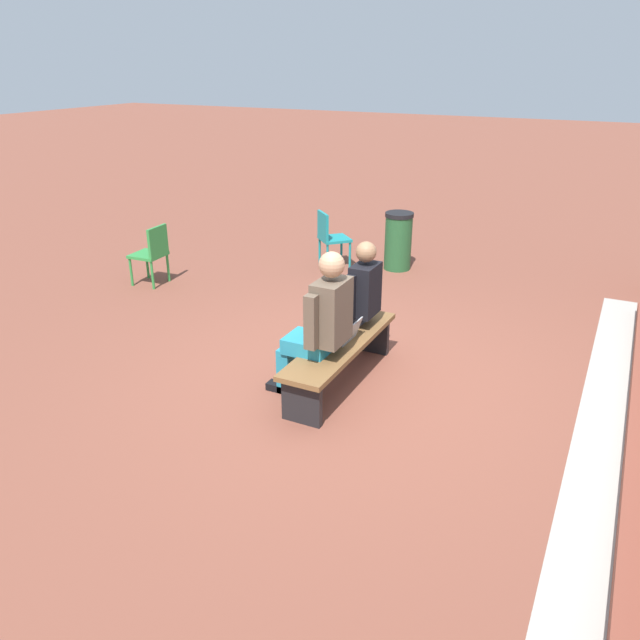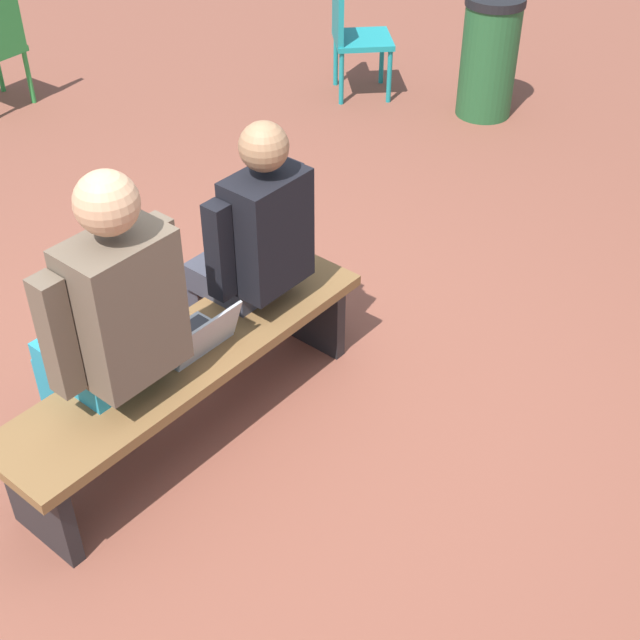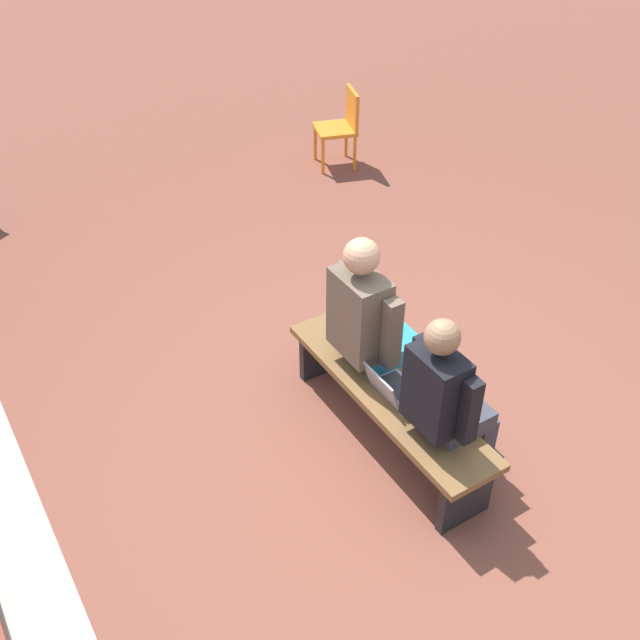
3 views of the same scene
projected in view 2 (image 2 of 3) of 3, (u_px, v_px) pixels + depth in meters
ground_plane at (225, 421)px, 4.03m from camera, size 60.00×60.00×0.00m
bench at (190, 368)px, 3.78m from camera, size 1.80×0.44×0.45m
person_student at (251, 246)px, 3.88m from camera, size 0.53×0.67×1.32m
person_adult at (109, 322)px, 3.39m from camera, size 0.59×0.75×1.43m
laptop at (196, 338)px, 3.71m from camera, size 0.32×0.29×0.21m
plastic_chair_near_bench_right at (353, 32)px, 6.58m from camera, size 0.59×0.59×0.84m
litter_bin at (489, 57)px, 6.33m from camera, size 0.42×0.42×0.86m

